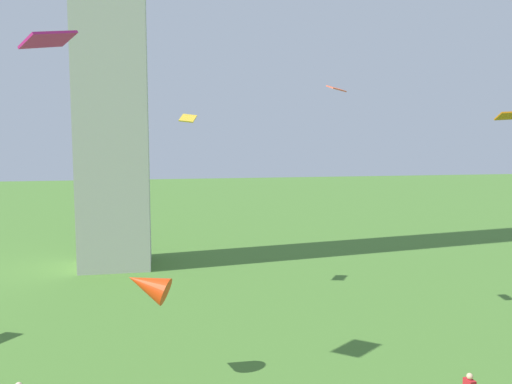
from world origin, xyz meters
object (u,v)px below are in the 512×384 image
at_px(kite_flying_0, 147,285).
at_px(kite_flying_1, 48,40).
at_px(kite_flying_2, 336,89).
at_px(kite_flying_3, 188,118).

relative_size(kite_flying_0, kite_flying_1, 1.06).
bearing_deg(kite_flying_2, kite_flying_3, -132.37).
bearing_deg(kite_flying_0, kite_flying_2, 136.01).
bearing_deg(kite_flying_0, kite_flying_3, -173.84).
bearing_deg(kite_flying_3, kite_flying_1, -8.73).
relative_size(kite_flying_1, kite_flying_2, 1.85).
bearing_deg(kite_flying_1, kite_flying_3, 23.82).
distance_m(kite_flying_0, kite_flying_2, 13.24).
bearing_deg(kite_flying_0, kite_flying_1, -61.35).
xyz_separation_m(kite_flying_0, kite_flying_1, (-3.15, -0.60, 9.02)).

